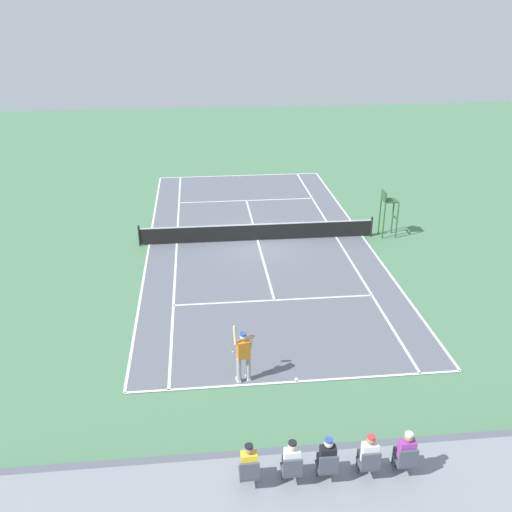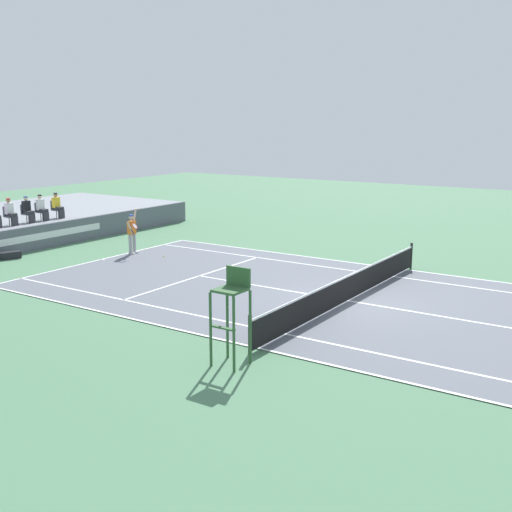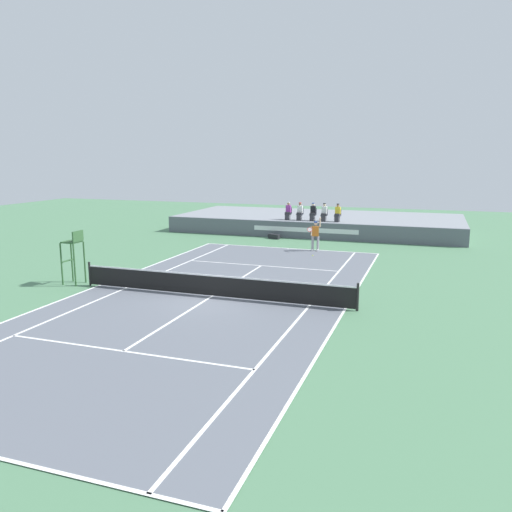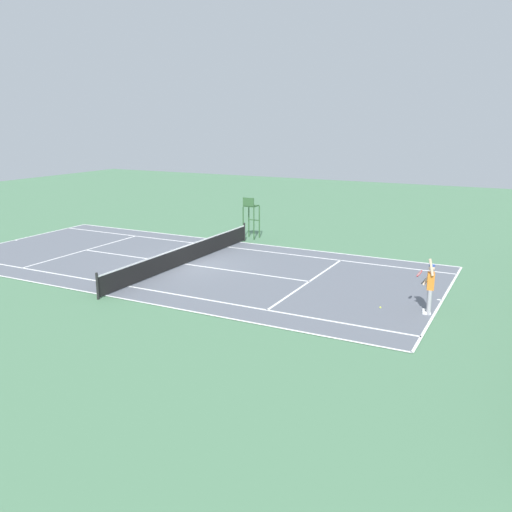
{
  "view_description": "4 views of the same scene",
  "coord_description": "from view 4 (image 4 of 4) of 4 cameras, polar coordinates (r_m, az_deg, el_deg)",
  "views": [
    {
      "loc": [
        2.91,
        26.75,
        11.26
      ],
      "look_at": [
        0.51,
        4.08,
        1.0
      ],
      "focal_mm": 39.98,
      "sensor_mm": 36.0,
      "label": 1
    },
    {
      "loc": [
        -18.91,
        -8.77,
        5.95
      ],
      "look_at": [
        0.51,
        4.08,
        1.0
      ],
      "focal_mm": 44.53,
      "sensor_mm": 36.0,
      "label": 2
    },
    {
      "loc": [
        8.4,
        -18.65,
        5.68
      ],
      "look_at": [
        0.51,
        4.08,
        1.0
      ],
      "focal_mm": 35.99,
      "sensor_mm": 36.0,
      "label": 3
    },
    {
      "loc": [
        21.03,
        14.68,
        6.72
      ],
      "look_at": [
        0.51,
        4.08,
        1.0
      ],
      "focal_mm": 38.37,
      "sensor_mm": 36.0,
      "label": 4
    }
  ],
  "objects": [
    {
      "name": "net",
      "position": [
        26.39,
        -7.39,
        0.21
      ],
      "size": [
        11.98,
        0.1,
        1.07
      ],
      "color": "black",
      "rests_on": "ground"
    },
    {
      "name": "umpire_chair",
      "position": [
        31.83,
        -0.55,
        4.57
      ],
      "size": [
        0.77,
        0.77,
        2.44
      ],
      "color": "#2D562D",
      "rests_on": "ground"
    },
    {
      "name": "tennis_ball",
      "position": [
        20.75,
        12.83,
        -5.25
      ],
      "size": [
        0.07,
        0.07,
        0.07
      ],
      "primitive_type": "sphere",
      "color": "#D1E533",
      "rests_on": "ground"
    },
    {
      "name": "court",
      "position": [
        26.51,
        -7.35,
        -0.86
      ],
      "size": [
        11.08,
        23.88,
        0.03
      ],
      "color": "slate",
      "rests_on": "ground"
    },
    {
      "name": "tennis_player",
      "position": [
        20.38,
        17.66,
        -3.08
      ],
      "size": [
        0.74,
        0.74,
        2.08
      ],
      "color": "#9E9EA3",
      "rests_on": "ground"
    },
    {
      "name": "ground_plane",
      "position": [
        26.52,
        -7.35,
        -0.89
      ],
      "size": [
        80.0,
        80.0,
        0.0
      ],
      "primitive_type": "plane",
      "color": "#4C7A56"
    }
  ]
}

